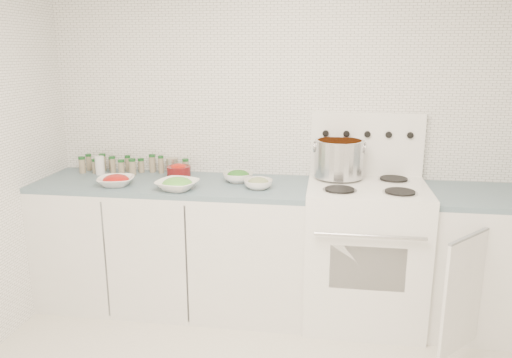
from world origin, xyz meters
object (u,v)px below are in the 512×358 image
stove (364,248)px  bowl_snowpea (177,184)px  bowl_tomato (116,181)px  stock_pot (339,157)px

stove → bowl_snowpea: stove is taller
stove → bowl_tomato: size_ratio=4.96×
stock_pot → bowl_snowpea: stock_pot is taller
stock_pot → bowl_snowpea: (-1.02, -0.33, -0.14)m
bowl_tomato → bowl_snowpea: 0.44m
stove → stock_pot: size_ratio=3.94×
stock_pot → bowl_snowpea: 1.08m
stove → bowl_tomato: (-1.64, -0.14, 0.44)m
stock_pot → bowl_tomato: stock_pot is taller
stove → bowl_snowpea: 1.30m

